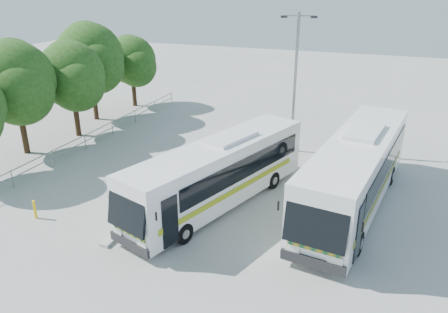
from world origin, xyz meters
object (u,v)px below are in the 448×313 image
at_px(tree_far_c, 72,75).
at_px(coach_main, 219,172).
at_px(tree_far_b, 16,81).
at_px(bollard, 35,209).
at_px(tree_far_e, 132,60).
at_px(coach_adjacent, 356,171).
at_px(tree_far_d, 91,57).
at_px(lamppost, 295,78).

xyz_separation_m(tree_far_c, coach_main, (12.84, -5.91, -2.56)).
xyz_separation_m(tree_far_b, bollard, (6.42, -6.27, -4.12)).
height_order(tree_far_e, coach_adjacent, tree_far_e).
distance_m(tree_far_b, tree_far_e, 12.13).
distance_m(tree_far_b, coach_main, 14.17).
xyz_separation_m(tree_far_d, bollard, (6.71, -13.87, -4.37)).
distance_m(coach_main, coach_adjacent, 6.39).
relative_size(tree_far_c, lamppost, 0.77).
xyz_separation_m(tree_far_c, lamppost, (14.49, 2.36, 0.40)).
height_order(coach_main, lamppost, lamppost).
distance_m(tree_far_e, coach_main, 19.55).
relative_size(tree_far_b, coach_main, 0.62).
bearing_deg(coach_main, lamppost, 96.98).
bearing_deg(tree_far_c, bollard, -61.49).
height_order(tree_far_d, coach_main, tree_far_d).
relative_size(tree_far_b, tree_far_c, 1.07).
height_order(tree_far_c, tree_far_d, tree_far_d).
relative_size(coach_adjacent, lamppost, 1.48).
bearing_deg(lamppost, tree_far_c, 176.31).
relative_size(tree_far_b, bollard, 7.75).
xyz_separation_m(coach_main, bollard, (-7.31, -4.26, -1.25)).
bearing_deg(tree_far_b, coach_adjacent, 0.16).
height_order(lamppost, bollard, lamppost).
bearing_deg(tree_far_c, lamppost, 9.25).
distance_m(tree_far_b, lamppost, 16.61).
height_order(tree_far_c, coach_adjacent, tree_far_c).
bearing_deg(lamppost, coach_main, -114.26).
relative_size(tree_far_c, tree_far_d, 0.88).
relative_size(tree_far_b, lamppost, 0.82).
height_order(tree_far_b, coach_adjacent, tree_far_b).
distance_m(coach_adjacent, lamppost, 8.10).
relative_size(tree_far_c, coach_main, 0.58).
xyz_separation_m(tree_far_b, tree_far_c, (0.89, 3.90, -0.31)).
relative_size(coach_main, coach_adjacent, 0.90).
xyz_separation_m(tree_far_e, bollard, (6.03, -18.37, -3.44)).
relative_size(tree_far_c, bollard, 7.22).
relative_size(tree_far_d, lamppost, 0.87).
bearing_deg(tree_far_e, lamppost, -21.27).
bearing_deg(coach_main, tree_far_e, 151.70).
relative_size(tree_far_b, tree_far_d, 0.95).
bearing_deg(coach_adjacent, lamppost, 133.30).
xyz_separation_m(tree_far_b, tree_far_e, (0.39, 12.10, -0.68)).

